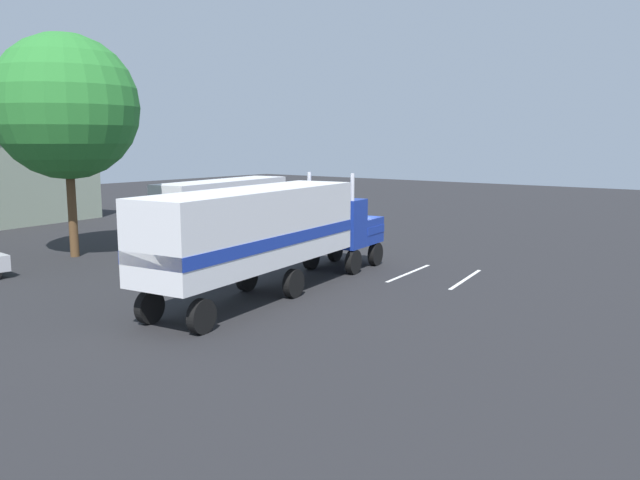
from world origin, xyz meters
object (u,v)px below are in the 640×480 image
at_px(person_bystander, 213,266).
at_px(parked_bus, 224,201).
at_px(tree_left, 66,107).
at_px(semi_truck, 271,229).

height_order(person_bystander, parked_bus, parked_bus).
bearing_deg(tree_left, parked_bus, 0.35).
xyz_separation_m(parked_bus, tree_left, (-10.64, -0.06, 5.48)).
height_order(semi_truck, parked_bus, semi_truck).
distance_m(person_bystander, parked_bus, 15.63).
relative_size(semi_truck, parked_bus, 1.28).
bearing_deg(tree_left, person_bystander, -92.51).
bearing_deg(parked_bus, semi_truck, -127.69).
bearing_deg(semi_truck, parked_bus, 52.31).
bearing_deg(parked_bus, person_bystander, -135.49).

